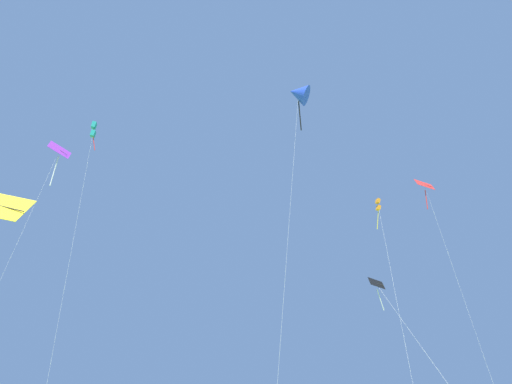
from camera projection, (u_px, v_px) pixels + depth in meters
name	position (u px, v px, depth m)	size (l,w,h in m)	color
kite_purple_streamer	(56.00, 160.00, 53.22)	(3.72, 10.31, 25.83)	purple
kite_red_high	(427.00, 193.00, 54.46)	(2.53, 7.23, 22.77)	red
kite_orange_box	(379.00, 208.00, 46.74)	(1.59, 9.50, 18.05)	orange
kite_black_large	(381.00, 291.00, 33.83)	(2.38, 9.09, 9.10)	black
kite_teal_box	(93.00, 132.00, 51.63)	(0.67, 6.93, 26.43)	teal
kite_blue_delta	(298.00, 94.00, 50.90)	(4.73, 9.45, 29.56)	blue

